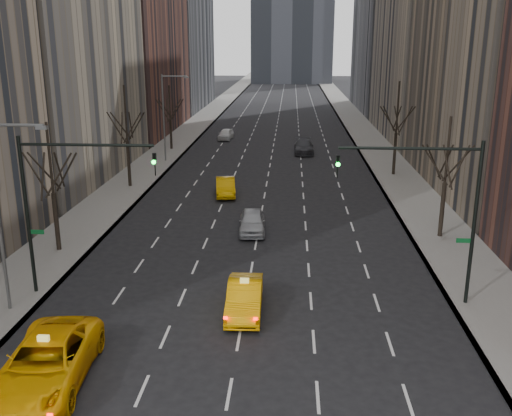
# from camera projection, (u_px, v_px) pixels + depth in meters

# --- Properties ---
(sidewalk_left) EXTENTS (4.50, 320.00, 0.15)m
(sidewalk_left) POSITION_uv_depth(u_px,v_px,m) (194.00, 127.00, 84.84)
(sidewalk_left) COLOR slate
(sidewalk_left) RESTS_ON ground
(sidewalk_right) EXTENTS (4.50, 320.00, 0.15)m
(sidewalk_right) POSITION_uv_depth(u_px,v_px,m) (360.00, 128.00, 83.41)
(sidewalk_right) COLOR slate
(sidewalk_right) RESTS_ON ground
(tree_lw_b) EXTENTS (3.36, 3.50, 7.82)m
(tree_lw_b) POSITION_uv_depth(u_px,v_px,m) (53.00, 193.00, 34.01)
(tree_lw_b) COLOR black
(tree_lw_b) RESTS_ON ground
(tree_lw_c) EXTENTS (3.36, 3.50, 8.74)m
(tree_lw_c) POSITION_uv_depth(u_px,v_px,m) (127.00, 142.00, 49.24)
(tree_lw_c) COLOR black
(tree_lw_c) RESTS_ON ground
(tree_lw_d) EXTENTS (3.36, 3.50, 7.36)m
(tree_lw_d) POSITION_uv_depth(u_px,v_px,m) (170.00, 120.00, 66.61)
(tree_lw_d) COLOR black
(tree_lw_d) RESTS_ON ground
(tree_rw_b) EXTENTS (3.36, 3.50, 7.82)m
(tree_rw_b) POSITION_uv_depth(u_px,v_px,m) (445.00, 183.00, 36.44)
(tree_rw_b) COLOR black
(tree_rw_b) RESTS_ON ground
(tree_rw_c) EXTENTS (3.36, 3.50, 8.74)m
(tree_rw_c) POSITION_uv_depth(u_px,v_px,m) (396.00, 134.00, 53.58)
(tree_rw_c) COLOR black
(tree_rw_c) RESTS_ON ground
(traffic_mast_left) EXTENTS (6.69, 0.39, 8.00)m
(traffic_mast_left) POSITION_uv_depth(u_px,v_px,m) (58.00, 191.00, 27.60)
(traffic_mast_left) COLOR black
(traffic_mast_left) RESTS_ON ground
(traffic_mast_right) EXTENTS (6.69, 0.39, 8.00)m
(traffic_mast_right) POSITION_uv_depth(u_px,v_px,m) (440.00, 197.00, 26.53)
(traffic_mast_right) COLOR black
(traffic_mast_right) RESTS_ON ground
(streetlight_near) EXTENTS (2.83, 0.22, 9.00)m
(streetlight_near) POSITION_uv_depth(u_px,v_px,m) (3.00, 199.00, 25.75)
(streetlight_near) COLOR slate
(streetlight_near) RESTS_ON ground
(streetlight_far) EXTENTS (2.83, 0.22, 9.00)m
(streetlight_far) POSITION_uv_depth(u_px,v_px,m) (167.00, 109.00, 59.26)
(streetlight_far) COLOR slate
(streetlight_far) RESTS_ON ground
(taxi_suv) EXTENTS (3.43, 6.67, 1.80)m
(taxi_suv) POSITION_uv_depth(u_px,v_px,m) (46.00, 362.00, 21.34)
(taxi_suv) COLOR #F7AE05
(taxi_suv) RESTS_ON ground
(taxi_sedan) EXTENTS (1.71, 4.66, 1.52)m
(taxi_sedan) POSITION_uv_depth(u_px,v_px,m) (245.00, 298.00, 27.04)
(taxi_sedan) COLOR #FFAB05
(taxi_sedan) RESTS_ON ground
(silver_sedan_ahead) EXTENTS (1.97, 4.40, 1.47)m
(silver_sedan_ahead) POSITION_uv_depth(u_px,v_px,m) (252.00, 222.00, 38.45)
(silver_sedan_ahead) COLOR #A9ACB1
(silver_sedan_ahead) RESTS_ON ground
(far_taxi) EXTENTS (2.13, 4.62, 1.47)m
(far_taxi) POSITION_uv_depth(u_px,v_px,m) (226.00, 187.00, 47.59)
(far_taxi) COLOR #E3A004
(far_taxi) RESTS_ON ground
(far_suv_grey) EXTENTS (2.22, 5.31, 1.53)m
(far_suv_grey) POSITION_uv_depth(u_px,v_px,m) (304.00, 147.00, 65.32)
(far_suv_grey) COLOR #303035
(far_suv_grey) RESTS_ON ground
(far_car_white) EXTENTS (1.96, 4.18, 1.38)m
(far_car_white) POSITION_uv_depth(u_px,v_px,m) (226.00, 134.00, 74.48)
(far_car_white) COLOR white
(far_car_white) RESTS_ON ground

